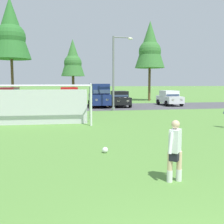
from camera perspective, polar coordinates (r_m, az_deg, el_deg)
ground_plane at (r=17.73m, az=-4.63°, el=-2.27°), size 400.00×400.00×0.00m
parking_lot_strip at (r=29.14m, az=-7.10°, el=1.02°), size 52.00×8.40×0.01m
soccer_ball at (r=10.12m, az=-1.47°, el=-8.05°), size 0.22×0.22×0.22m
soccer_goal at (r=17.20m, az=-16.91°, el=1.55°), size 7.49×2.24×2.57m
player_midfield_center at (r=7.30m, az=13.21°, el=-8.06°), size 0.60×0.56×1.64m
parked_car_slot_left at (r=29.35m, az=-21.26°, el=2.85°), size 2.34×4.70×2.16m
parked_car_slot_center_left at (r=28.97m, az=-15.29°, el=2.55°), size 2.11×4.24×1.72m
parked_car_slot_center at (r=29.18m, az=-9.06°, el=3.18°), size 2.20×4.63×2.16m
parked_car_slot_center_right at (r=29.45m, az=-2.71°, el=3.72°), size 2.30×4.85×2.52m
parked_car_slot_right at (r=29.64m, az=1.63°, el=2.84°), size 2.15×4.26×1.72m
parked_car_slot_far_right at (r=32.09m, az=12.10°, el=2.96°), size 2.05×4.20×1.72m
tree_left_edge at (r=40.12m, az=-20.75°, el=15.93°), size 5.26×5.26×14.04m
tree_mid_left at (r=37.47m, az=-8.32°, el=11.07°), size 3.19×3.19×8.51m
tree_center_back at (r=40.59m, az=8.06°, el=13.67°), size 4.33×4.33×11.54m
street_lamp at (r=25.37m, az=0.72°, el=8.41°), size 2.00×0.32×6.91m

